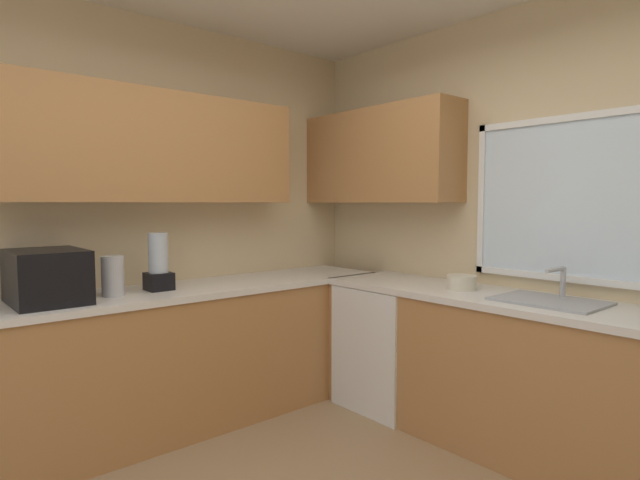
# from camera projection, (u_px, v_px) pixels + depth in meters

# --- Properties ---
(room_shell) EXTENTS (3.98, 3.77, 2.74)m
(room_shell) POSITION_uv_depth(u_px,v_px,m) (340.00, 131.00, 2.44)
(room_shell) COLOR beige
(room_shell) RESTS_ON ground_plane
(counter_run_left) EXTENTS (0.65, 3.38, 0.90)m
(counter_run_left) POSITION_uv_depth(u_px,v_px,m) (152.00, 362.00, 3.19)
(counter_run_left) COLOR #AD7542
(counter_run_left) RESTS_ON ground_plane
(counter_run_back) EXTENTS (3.07, 0.65, 0.90)m
(counter_run_back) POSITION_uv_depth(u_px,v_px,m) (556.00, 385.00, 2.79)
(counter_run_back) COLOR #AD7542
(counter_run_back) RESTS_ON ground_plane
(dishwasher) EXTENTS (0.60, 0.60, 0.86)m
(dishwasher) POSITION_uv_depth(u_px,v_px,m) (391.00, 345.00, 3.66)
(dishwasher) COLOR white
(dishwasher) RESTS_ON ground_plane
(microwave) EXTENTS (0.48, 0.36, 0.29)m
(microwave) POSITION_uv_depth(u_px,v_px,m) (47.00, 276.00, 2.78)
(microwave) COLOR black
(microwave) RESTS_ON counter_run_left
(kettle) EXTENTS (0.13, 0.13, 0.24)m
(kettle) POSITION_uv_depth(u_px,v_px,m) (113.00, 276.00, 2.99)
(kettle) COLOR #B7B7BC
(kettle) RESTS_ON counter_run_left
(sink_assembly) EXTENTS (0.55, 0.40, 0.19)m
(sink_assembly) POSITION_uv_depth(u_px,v_px,m) (550.00, 300.00, 2.80)
(sink_assembly) COLOR #9EA0A5
(sink_assembly) RESTS_ON counter_run_back
(bowl) EXTENTS (0.18, 0.18, 0.09)m
(bowl) POSITION_uv_depth(u_px,v_px,m) (462.00, 282.00, 3.22)
(bowl) COLOR beige
(bowl) RESTS_ON counter_run_back
(blender_appliance) EXTENTS (0.15, 0.15, 0.36)m
(blender_appliance) POSITION_uv_depth(u_px,v_px,m) (158.00, 264.00, 3.18)
(blender_appliance) COLOR black
(blender_appliance) RESTS_ON counter_run_left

